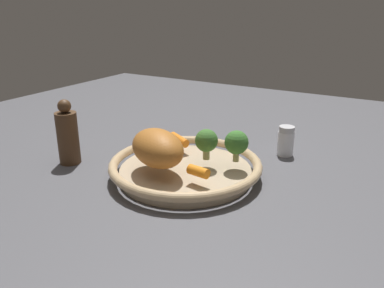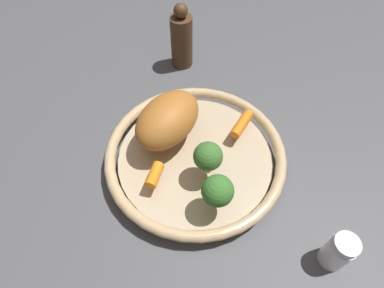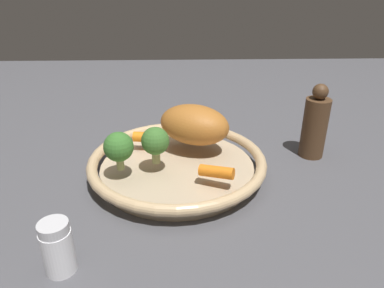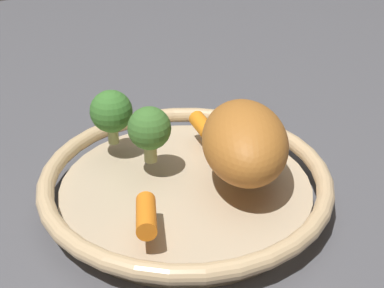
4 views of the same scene
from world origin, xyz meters
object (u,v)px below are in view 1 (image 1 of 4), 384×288
object	(u,v)px
baby_carrot_near_rim	(198,171)
broccoli_floret_small	(206,141)
serving_bowl	(186,168)
broccoli_floret_edge	(236,143)
salt_shaker	(286,141)
pepper_mill	(68,135)
baby_carrot_back	(179,140)
roast_chicken_piece	(158,148)

from	to	relation	value
baby_carrot_near_rim	broccoli_floret_small	size ratio (longest dim) A/B	0.65
serving_bowl	baby_carrot_near_rim	size ratio (longest dim) A/B	7.57
broccoli_floret_edge	salt_shaker	xyz separation A→B (m)	(0.05, 0.19, -0.05)
salt_shaker	serving_bowl	bearing A→B (deg)	-122.25
pepper_mill	broccoli_floret_edge	bearing A→B (deg)	17.19
baby_carrot_back	broccoli_floret_small	distance (m)	0.12
roast_chicken_piece	baby_carrot_near_rim	xyz separation A→B (m)	(0.10, -0.01, -0.03)
serving_bowl	baby_carrot_back	size ratio (longest dim) A/B	5.70
salt_shaker	broccoli_floret_edge	bearing A→B (deg)	-105.19
roast_chicken_piece	salt_shaker	bearing A→B (deg)	57.90
broccoli_floret_edge	broccoli_floret_small	world-z (taller)	same
serving_bowl	broccoli_floret_edge	bearing A→B (deg)	25.68
baby_carrot_near_rim	pepper_mill	size ratio (longest dim) A/B	0.28
broccoli_floret_edge	pepper_mill	xyz separation A→B (m)	(-0.38, -0.12, -0.01)
serving_bowl	baby_carrot_near_rim	distance (m)	0.10
baby_carrot_near_rim	baby_carrot_back	bearing A→B (deg)	133.24
serving_bowl	broccoli_floret_small	world-z (taller)	broccoli_floret_small
serving_bowl	broccoli_floret_edge	xyz separation A→B (m)	(0.10, 0.05, 0.06)
serving_bowl	broccoli_floret_small	size ratio (longest dim) A/B	4.93
broccoli_floret_edge	salt_shaker	distance (m)	0.20
broccoli_floret_edge	pepper_mill	distance (m)	0.40
roast_chicken_piece	pepper_mill	xyz separation A→B (m)	(-0.25, -0.01, -0.01)
baby_carrot_back	broccoli_floret_small	world-z (taller)	broccoli_floret_small
serving_bowl	baby_carrot_near_rim	world-z (taller)	baby_carrot_near_rim
baby_carrot_near_rim	broccoli_floret_edge	bearing A→B (deg)	73.53
serving_bowl	roast_chicken_piece	size ratio (longest dim) A/B	2.34
roast_chicken_piece	broccoli_floret_edge	bearing A→B (deg)	37.86
broccoli_floret_edge	pepper_mill	world-z (taller)	pepper_mill
roast_chicken_piece	broccoli_floret_edge	size ratio (longest dim) A/B	2.08
roast_chicken_piece	baby_carrot_back	distance (m)	0.14
broccoli_floret_edge	serving_bowl	bearing A→B (deg)	-154.32
baby_carrot_back	roast_chicken_piece	bearing A→B (deg)	-76.63
salt_shaker	pepper_mill	world-z (taller)	pepper_mill
baby_carrot_back	broccoli_floret_small	xyz separation A→B (m)	(0.10, -0.05, 0.03)
roast_chicken_piece	pepper_mill	size ratio (longest dim) A/B	0.92
baby_carrot_near_rim	broccoli_floret_edge	xyz separation A→B (m)	(0.03, 0.11, 0.03)
serving_bowl	baby_carrot_back	bearing A→B (deg)	129.62
baby_carrot_back	baby_carrot_near_rim	distance (m)	0.19
broccoli_floret_edge	pepper_mill	bearing A→B (deg)	-162.81
baby_carrot_back	pepper_mill	bearing A→B (deg)	-145.12
baby_carrot_back	baby_carrot_near_rim	size ratio (longest dim) A/B	1.33
baby_carrot_back	broccoli_floret_small	size ratio (longest dim) A/B	0.86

